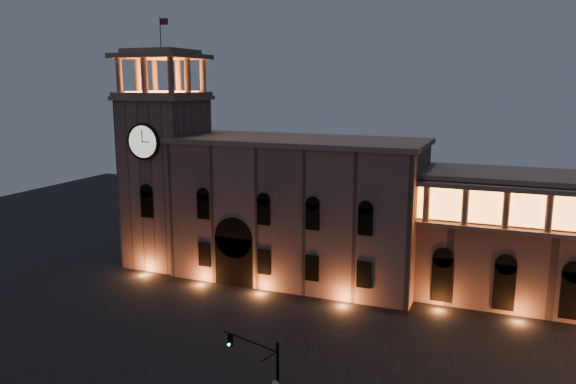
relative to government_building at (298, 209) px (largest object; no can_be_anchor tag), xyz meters
The scene contains 3 objects.
ground 23.71m from the government_building, 84.59° to the right, with size 160.00×160.00×0.00m, color black.
government_building is the anchor object (origin of this frame).
clock_tower 18.82m from the government_building, behind, with size 9.80×9.80×32.40m.
Camera 1 is at (22.08, -41.56, 24.13)m, focal length 35.00 mm.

